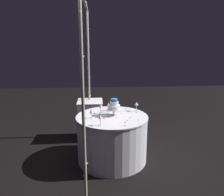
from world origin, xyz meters
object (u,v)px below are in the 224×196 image
side_table (90,120)px  wine_glass_1 (108,105)px  wine_glass_2 (101,106)px  wine_glass_3 (100,117)px  wine_glass_4 (91,111)px  wine_glass_5 (115,103)px  cake_knife (120,112)px  main_table (112,138)px  decorative_arch (86,64)px  tiered_cake (114,106)px  wine_glass_0 (136,104)px

side_table → wine_glass_1: wine_glass_1 is taller
side_table → wine_glass_2: bearing=-164.7°
wine_glass_1 → wine_glass_3: size_ratio=0.99×
wine_glass_4 → wine_glass_5: 0.55m
cake_knife → side_table: bearing=37.5°
wine_glass_4 → main_table: bearing=-75.1°
wine_glass_1 → wine_glass_5: (0.07, -0.12, 0.01)m
decorative_arch → main_table: bearing=-90.0°
wine_glass_5 → main_table: bearing=165.4°
tiered_cake → wine_glass_3: (-0.44, 0.23, -0.04)m
decorative_arch → wine_glass_5: bearing=-57.2°
wine_glass_0 → wine_glass_5: size_ratio=0.91×
side_table → wine_glass_5: 0.89m
wine_glass_2 → tiered_cake: bearing=-119.3°
wine_glass_1 → wine_glass_5: bearing=-59.4°
main_table → side_table: side_table is taller
main_table → side_table: 0.96m
wine_glass_2 → wine_glass_4: 0.29m
decorative_arch → main_table: decorative_arch is taller
wine_glass_3 → main_table: bearing=-25.8°
tiered_cake → wine_glass_1: 0.21m
side_table → tiered_cake: (-0.84, -0.41, 0.52)m
decorative_arch → wine_glass_3: 0.83m
wine_glass_3 → cake_knife: wine_glass_3 is taller
wine_glass_2 → wine_glass_5: size_ratio=0.92×
tiered_cake → wine_glass_4: bearing=109.5°
tiered_cake → wine_glass_3: bearing=152.4°
side_table → wine_glass_2: (-0.72, -0.20, 0.49)m
wine_glass_1 → wine_glass_4: bearing=138.3°
tiered_cake → side_table: bearing=25.8°
wine_glass_4 → side_table: bearing=3.0°
main_table → wine_glass_2: wine_glass_2 is taller
tiered_cake → wine_glass_0: (0.19, -0.39, -0.03)m
main_table → tiered_cake: bearing=-41.6°
decorative_arch → wine_glass_3: size_ratio=15.33×
wine_glass_2 → wine_glass_5: bearing=-61.0°
tiered_cake → wine_glass_0: size_ratio=1.67×
wine_glass_5 → wine_glass_3: bearing=158.8°
tiered_cake → cake_knife: tiered_cake is taller
main_table → wine_glass_3: 0.66m
decorative_arch → side_table: decorative_arch is taller
cake_knife → wine_glass_0: bearing=-85.4°
wine_glass_4 → tiered_cake: bearing=-70.5°
main_table → side_table: bearing=22.7°
side_table → tiered_cake: 1.07m
main_table → wine_glass_1: wine_glass_1 is taller
side_table → wine_glass_0: wine_glass_0 is taller
wine_glass_0 → decorative_arch: bearing=106.0°
wine_glass_1 → cake_knife: size_ratio=0.57×
main_table → side_table: (0.88, 0.37, 0.01)m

